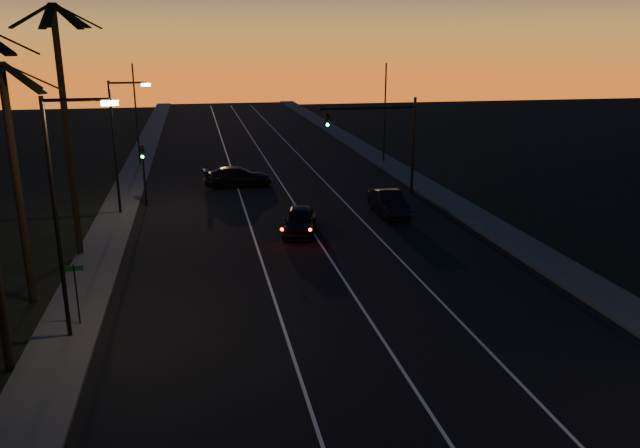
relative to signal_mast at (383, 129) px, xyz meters
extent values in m
cube|color=black|center=(-7.14, -9.99, -4.78)|extent=(20.00, 170.00, 0.01)
cube|color=#3C3C39|center=(-18.34, -9.99, -4.70)|extent=(2.40, 170.00, 0.16)
cube|color=#3C3C39|center=(4.06, -9.99, -4.70)|extent=(2.40, 170.00, 0.16)
cube|color=silver|center=(-10.14, -9.99, -4.76)|extent=(0.12, 160.00, 0.01)
cube|color=silver|center=(-6.64, -9.99, -4.76)|extent=(0.12, 160.00, 0.01)
cube|color=silver|center=(-3.14, -9.99, -4.76)|extent=(0.12, 160.00, 0.01)
cylinder|color=black|center=(-20.34, -15.99, 0.22)|extent=(0.32, 0.32, 10.00)
cube|color=black|center=(-19.31, -15.73, 4.65)|extent=(2.18, 0.92, 1.18)
cube|color=black|center=(-19.90, -15.03, 4.65)|extent=(1.25, 2.12, 1.18)
cube|color=black|center=(-19.49, -16.63, 4.65)|extent=(1.95, 1.61, 1.18)
cylinder|color=black|center=(-19.34, -9.99, 1.47)|extent=(0.32, 0.32, 12.50)
cube|color=black|center=(-18.31, -9.73, 7.15)|extent=(2.18, 0.92, 1.18)
cube|color=black|center=(-18.90, -9.03, 7.15)|extent=(1.25, 2.12, 1.18)
cube|color=black|center=(-19.82, -9.05, 7.15)|extent=(1.34, 2.09, 1.18)
cube|color=black|center=(-20.37, -9.78, 7.15)|extent=(2.18, 0.82, 1.18)
cube|color=black|center=(-20.15, -10.67, 7.15)|extent=(1.90, 1.69, 1.18)
cube|color=black|center=(-19.31, -11.05, 7.15)|extent=(0.45, 2.16, 1.18)
cube|color=black|center=(-18.49, -10.63, 7.15)|extent=(1.95, 1.61, 1.18)
cylinder|color=black|center=(-18.14, -19.99, -0.28)|extent=(0.16, 0.16, 9.00)
cylinder|color=black|center=(-17.04, -19.99, 4.07)|extent=(2.20, 0.12, 0.12)
cube|color=#FFCB66|center=(-15.94, -19.99, 3.94)|extent=(0.55, 0.26, 0.16)
cylinder|color=black|center=(-18.14, -1.99, -0.53)|extent=(0.16, 0.16, 8.50)
cylinder|color=black|center=(-17.04, -1.99, 3.57)|extent=(2.20, 0.12, 0.12)
cube|color=#FFCB66|center=(-15.94, -1.99, 3.44)|extent=(0.55, 0.26, 0.16)
cylinder|color=black|center=(-17.94, -18.99, -3.48)|extent=(0.06, 0.06, 2.60)
cube|color=#0B461B|center=(-17.94, -18.99, -2.33)|extent=(0.70, 0.03, 0.20)
cylinder|color=black|center=(2.36, 0.01, -1.28)|extent=(0.20, 0.20, 7.00)
cylinder|color=black|center=(-1.14, 0.01, 1.52)|extent=(7.00, 0.16, 0.16)
cube|color=black|center=(-4.04, 0.01, 0.77)|extent=(0.32, 0.28, 1.00)
sphere|color=black|center=(-4.04, -0.16, 1.09)|extent=(0.20, 0.20, 0.20)
sphere|color=black|center=(-4.04, -0.16, 0.77)|extent=(0.20, 0.20, 0.20)
sphere|color=#14FF59|center=(-4.04, -0.16, 0.45)|extent=(0.20, 0.20, 0.20)
cylinder|color=black|center=(-16.64, 0.01, -2.68)|extent=(0.14, 0.14, 4.20)
cube|color=black|center=(-16.64, 0.01, -1.08)|extent=(0.28, 0.25, 0.90)
sphere|color=black|center=(-16.64, -0.14, -0.80)|extent=(0.18, 0.18, 0.18)
sphere|color=black|center=(-16.64, -0.14, -1.08)|extent=(0.18, 0.18, 0.18)
sphere|color=#14FF59|center=(-16.64, -0.14, -1.36)|extent=(0.18, 0.18, 0.18)
cylinder|color=black|center=(-18.14, 15.01, -0.28)|extent=(0.14, 0.14, 9.00)
cylinder|color=black|center=(3.86, 12.01, -0.28)|extent=(0.14, 0.14, 9.00)
imported|color=black|center=(-7.42, -8.28, -4.01)|extent=(2.81, 4.78, 1.53)
sphere|color=#FF0F05|center=(-8.79, -10.69, -3.77)|extent=(0.18, 0.18, 0.18)
sphere|color=#FF0F05|center=(-7.31, -11.05, -3.77)|extent=(0.18, 0.18, 0.18)
imported|color=black|center=(-1.07, -5.33, -4.01)|extent=(1.63, 4.62, 1.52)
imported|color=black|center=(-10.07, 4.74, -4.01)|extent=(5.25, 2.15, 1.52)
camera|label=1|loc=(-13.11, -42.72, 5.94)|focal=35.00mm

